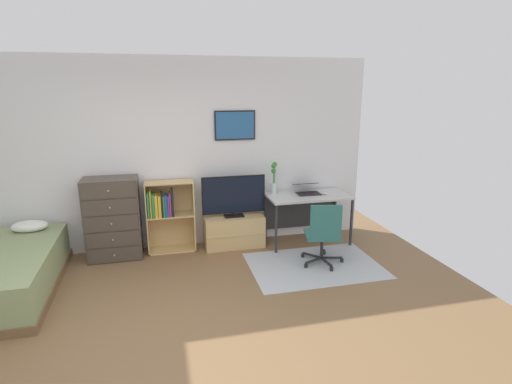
{
  "coord_description": "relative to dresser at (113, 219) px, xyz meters",
  "views": [
    {
      "loc": [
        0.0,
        -3.3,
        2.28
      ],
      "look_at": [
        1.18,
        1.5,
        0.98
      ],
      "focal_mm": 28.07,
      "sensor_mm": 36.0,
      "label": 1
    }
  ],
  "objects": [
    {
      "name": "office_chair",
      "position": [
        2.67,
        -0.93,
        -0.1
      ],
      "size": [
        0.58,
        0.57,
        0.86
      ],
      "rotation": [
        0.0,
        0.0,
        -0.22
      ],
      "color": "#232326",
      "rests_on": "ground_plane"
    },
    {
      "name": "dresser",
      "position": [
        0.0,
        0.0,
        0.0
      ],
      "size": [
        0.71,
        0.46,
        1.12
      ],
      "color": "#4C4238",
      "rests_on": "ground_plane"
    },
    {
      "name": "tv_stand",
      "position": [
        1.66,
        0.01,
        -0.33
      ],
      "size": [
        0.86,
        0.41,
        0.46
      ],
      "color": "tan",
      "rests_on": "ground_plane"
    },
    {
      "name": "desk",
      "position": [
        2.77,
        -0.02,
        0.05
      ],
      "size": [
        1.21,
        0.63,
        0.74
      ],
      "color": "silver",
      "rests_on": "ground_plane"
    },
    {
      "name": "wall_back_with_posters",
      "position": [
        0.67,
        0.27,
        0.79
      ],
      "size": [
        6.12,
        0.09,
        2.7
      ],
      "color": "white",
      "rests_on": "ground_plane"
    },
    {
      "name": "television",
      "position": [
        1.66,
        -0.01,
        0.21
      ],
      "size": [
        0.92,
        0.16,
        0.6
      ],
      "color": "black",
      "rests_on": "tv_stand"
    },
    {
      "name": "computer_mouse",
      "position": [
        3.02,
        -0.13,
        0.2
      ],
      "size": [
        0.06,
        0.1,
        0.03
      ],
      "primitive_type": "ellipsoid",
      "color": "silver",
      "rests_on": "desk"
    },
    {
      "name": "laptop",
      "position": [
        2.79,
        0.01,
        0.24
      ],
      "size": [
        0.36,
        0.38,
        0.16
      ],
      "rotation": [
        0.0,
        0.0,
        -0.02
      ],
      "color": "#333338",
      "rests_on": "desk"
    },
    {
      "name": "bookshelf",
      "position": [
        0.71,
        0.06,
        0.03
      ],
      "size": [
        0.67,
        0.3,
        1.02
      ],
      "color": "tan",
      "rests_on": "ground_plane"
    },
    {
      "name": "ground_plane",
      "position": [
        0.66,
        -2.15,
        -0.56
      ],
      "size": [
        7.2,
        7.2,
        0.0
      ],
      "primitive_type": "plane",
      "color": "brown"
    },
    {
      "name": "bamboo_vase",
      "position": [
        2.29,
        0.1,
        0.4
      ],
      "size": [
        0.09,
        0.09,
        0.48
      ],
      "color": "silver",
      "rests_on": "desk"
    },
    {
      "name": "area_rug",
      "position": [
        2.57,
        -0.92,
        -0.56
      ],
      "size": [
        1.7,
        1.2,
        0.01
      ],
      "primitive_type": "cube",
      "color": "#B2B7BC",
      "rests_on": "ground_plane"
    }
  ]
}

